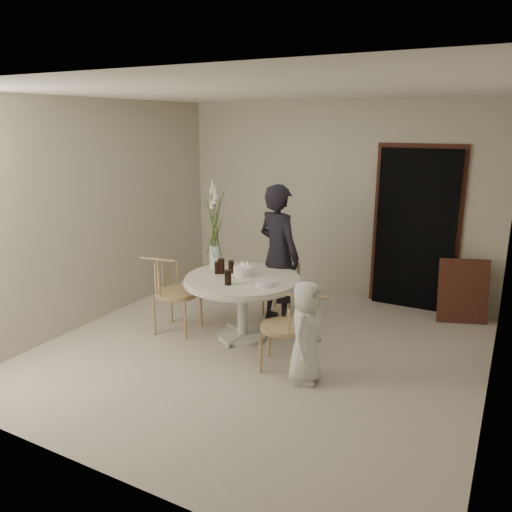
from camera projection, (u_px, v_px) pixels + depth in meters
The scene contains 18 objects.
ground at pixel (260, 351), 5.44m from camera, with size 4.50×4.50×0.00m, color beige.
room_shell at pixel (260, 204), 5.01m from camera, with size 4.50×4.50×4.50m.
doorway at pixel (415, 230), 6.51m from camera, with size 1.00×0.10×2.10m, color black.
door_trim at pixel (416, 225), 6.53m from camera, with size 1.12×0.03×2.22m, color brown.
table at pixel (243, 287), 5.65m from camera, with size 1.33×1.33×0.73m.
picture_frame at pixel (463, 291), 6.17m from camera, with size 0.60×0.04×0.80m, color brown.
chair_far at pixel (285, 274), 6.49m from camera, with size 0.45×0.49×0.78m.
chair_right at pixel (294, 320), 4.95m from camera, with size 0.54×0.51×0.80m.
chair_left at pixel (167, 284), 5.87m from camera, with size 0.57×0.54×0.88m.
girl at pixel (278, 255), 6.06m from camera, with size 0.63×0.41×1.72m, color black.
boy at pixel (306, 332), 4.71m from camera, with size 0.49×0.32×1.00m, color white.
birthday_cake at pixel (243, 271), 5.66m from camera, with size 0.23×0.23×0.16m.
cola_tumbler_a at pixel (217, 268), 5.73m from camera, with size 0.06×0.06×0.14m, color black.
cola_tumbler_b at pixel (228, 277), 5.34m from camera, with size 0.08×0.08×0.16m, color black.
cola_tumbler_c at pixel (231, 267), 5.76m from camera, with size 0.07×0.07×0.14m, color black.
cola_tumbler_d at pixel (221, 266), 5.74m from camera, with size 0.08×0.08×0.17m, color black.
plate_stack at pixel (265, 283), 5.33m from camera, with size 0.20×0.20×0.05m, color white.
flower_vase at pixel (215, 226), 5.87m from camera, with size 0.14×0.14×1.06m.
Camera 1 is at (2.30, -4.41, 2.42)m, focal length 35.00 mm.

